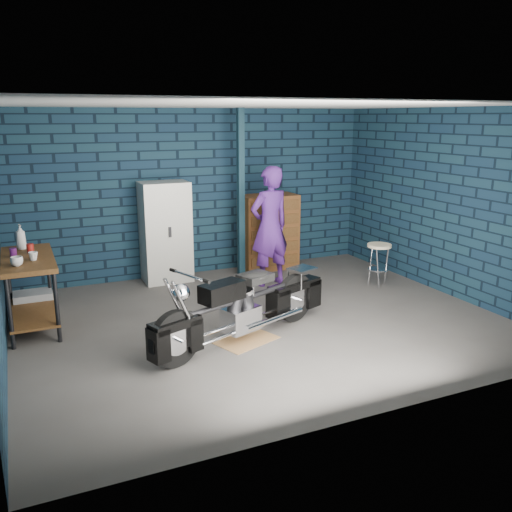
{
  "coord_description": "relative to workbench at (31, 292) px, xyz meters",
  "views": [
    {
      "loc": [
        -2.74,
        -5.99,
        2.57
      ],
      "look_at": [
        0.08,
        0.3,
        0.79
      ],
      "focal_mm": 38.0,
      "sensor_mm": 36.0,
      "label": 1
    }
  ],
  "objects": [
    {
      "name": "workbench",
      "position": [
        0.0,
        0.0,
        0.0
      ],
      "size": [
        0.6,
        1.4,
        0.91
      ],
      "primitive_type": "cube",
      "color": "brown",
      "rests_on": "ground"
    },
    {
      "name": "storage_bin",
      "position": [
        0.02,
        0.5,
        -0.3
      ],
      "size": [
        0.49,
        0.35,
        0.3
      ],
      "primitive_type": "cube",
      "color": "gray",
      "rests_on": "ground"
    },
    {
      "name": "tool_chest",
      "position": [
        3.86,
        1.26,
        0.19
      ],
      "size": [
        0.96,
        0.53,
        1.28
      ],
      "primitive_type": "cube",
      "color": "brown",
      "rests_on": "ground"
    },
    {
      "name": "shop_stool",
      "position": [
        4.97,
        -0.37,
        -0.12
      ],
      "size": [
        0.42,
        0.42,
        0.67
      ],
      "primitive_type": null,
      "rotation": [
        0.0,
        0.0,
        -0.16
      ],
      "color": "beige",
      "rests_on": "ground"
    },
    {
      "name": "cup_b",
      "position": [
        0.06,
        -0.2,
        0.51
      ],
      "size": [
        0.12,
        0.12,
        0.1
      ],
      "primitive_type": "imported",
      "rotation": [
        0.0,
        0.0,
        -0.15
      ],
      "color": "beige",
      "rests_on": "workbench"
    },
    {
      "name": "drip_mat",
      "position": [
        2.25,
        -1.45,
        -0.45
      ],
      "size": [
        0.84,
        0.74,
        0.01
      ],
      "primitive_type": "cube",
      "rotation": [
        0.0,
        0.0,
        0.36
      ],
      "color": "olive",
      "rests_on": "ground"
    },
    {
      "name": "mug_red",
      "position": [
        0.05,
        0.2,
        0.51
      ],
      "size": [
        0.11,
        0.11,
        0.12
      ],
      "primitive_type": "cylinder",
      "rotation": [
        0.0,
        0.0,
        -0.34
      ],
      "color": "maroon",
      "rests_on": "workbench"
    },
    {
      "name": "room_walls",
      "position": [
        2.68,
        -0.42,
        1.45
      ],
      "size": [
        6.02,
        5.01,
        2.71
      ],
      "color": "#102235",
      "rests_on": "ground"
    },
    {
      "name": "bottle",
      "position": [
        -0.05,
        0.47,
        0.62
      ],
      "size": [
        0.15,
        0.15,
        0.32
      ],
      "primitive_type": "imported",
      "rotation": [
        0.0,
        0.0,
        0.24
      ],
      "color": "gray",
      "rests_on": "workbench"
    },
    {
      "name": "support_post",
      "position": [
        3.23,
        0.98,
        0.9
      ],
      "size": [
        0.1,
        0.1,
        2.7
      ],
      "primitive_type": "cube",
      "color": "#102833",
      "rests_on": "ground"
    },
    {
      "name": "locker",
      "position": [
        2.06,
        1.26,
        0.34
      ],
      "size": [
        0.74,
        0.53,
        1.59
      ],
      "primitive_type": "cube",
      "color": "beige",
      "rests_on": "ground"
    },
    {
      "name": "mug_purple",
      "position": [
        -0.15,
        0.06,
        0.51
      ],
      "size": [
        0.09,
        0.09,
        0.11
      ],
      "primitive_type": "cylinder",
      "rotation": [
        0.0,
        0.0,
        -0.12
      ],
      "color": "#571861",
      "rests_on": "workbench"
    },
    {
      "name": "ground",
      "position": [
        2.68,
        -0.97,
        -0.46
      ],
      "size": [
        6.0,
        6.0,
        0.0
      ],
      "primitive_type": "plane",
      "color": "#484543",
      "rests_on": "ground"
    },
    {
      "name": "cup_a",
      "position": [
        -0.12,
        -0.39,
        0.51
      ],
      "size": [
        0.17,
        0.17,
        0.11
      ],
      "primitive_type": "imported",
      "rotation": [
        0.0,
        0.0,
        -0.28
      ],
      "color": "beige",
      "rests_on": "workbench"
    },
    {
      "name": "person",
      "position": [
        3.47,
        0.42,
        0.47
      ],
      "size": [
        0.74,
        0.55,
        1.85
      ],
      "primitive_type": "imported",
      "rotation": [
        0.0,
        0.0,
        3.31
      ],
      "color": "#4A1F76",
      "rests_on": "ground"
    },
    {
      "name": "motorcycle",
      "position": [
        2.25,
        -1.45,
        0.03
      ],
      "size": [
        2.29,
        1.34,
        0.98
      ],
      "primitive_type": null,
      "rotation": [
        0.0,
        0.0,
        0.36
      ],
      "color": "black",
      "rests_on": "ground"
    }
  ]
}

